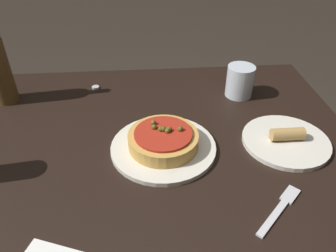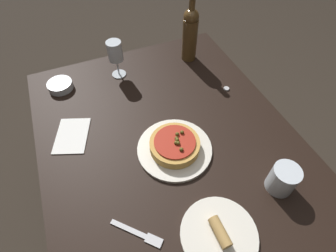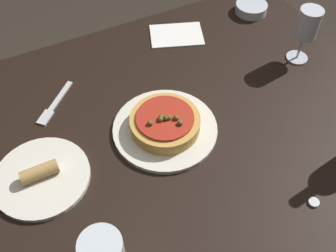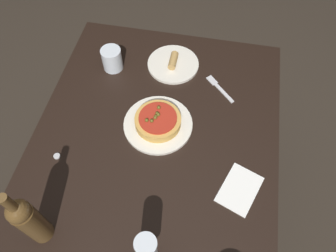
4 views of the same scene
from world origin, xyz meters
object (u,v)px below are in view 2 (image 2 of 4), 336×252
at_px(pizza, 175,144).
at_px(wine_glass, 115,53).
at_px(fork, 140,234).
at_px(water_cup, 283,179).
at_px(dinner_plate, 175,149).
at_px(side_plate, 218,234).
at_px(wine_bottle, 190,33).
at_px(side_bowl, 60,85).
at_px(bottle_cap, 226,89).
at_px(dining_table, 168,152).

bearing_deg(pizza, wine_glass, -171.42).
bearing_deg(fork, water_cup, 41.97).
relative_size(dinner_plate, water_cup, 2.70).
distance_m(dinner_plate, side_plate, 0.32).
xyz_separation_m(wine_glass, side_plate, (0.79, 0.07, -0.11)).
distance_m(wine_bottle, side_bowl, 0.61).
relative_size(wine_glass, fork, 1.30).
bearing_deg(water_cup, fork, -93.55).
distance_m(pizza, side_bowl, 0.58).
relative_size(wine_glass, side_plate, 0.76).
height_order(fork, side_plate, side_plate).
distance_m(side_bowl, side_plate, 0.86).
distance_m(wine_glass, fork, 0.72).
bearing_deg(water_cup, pizza, -135.81).
bearing_deg(fork, dinner_plate, 92.93).
relative_size(water_cup, side_plate, 0.44).
relative_size(fork, side_plate, 0.59).
xyz_separation_m(dinner_plate, side_plate, (0.32, -0.00, 0.00)).
bearing_deg(bottle_cap, side_plate, -32.74).
distance_m(water_cup, side_plate, 0.26).
xyz_separation_m(pizza, bottle_cap, (-0.20, 0.33, -0.03)).
height_order(side_plate, bottle_cap, side_plate).
distance_m(dining_table, wine_bottle, 0.54).
height_order(pizza, wine_glass, wine_glass).
relative_size(dining_table, dinner_plate, 4.32).
distance_m(water_cup, side_bowl, 0.94).
distance_m(pizza, fork, 0.31).
bearing_deg(dinner_plate, pizza, 74.58).
bearing_deg(side_plate, wine_glass, -175.13).
xyz_separation_m(wine_glass, wine_bottle, (0.01, 0.34, 0.01)).
height_order(wine_glass, wine_bottle, wine_bottle).
bearing_deg(side_bowl, wine_bottle, 88.45).
bearing_deg(fork, wine_bottle, 100.69).
relative_size(dining_table, water_cup, 11.65).
bearing_deg(dinner_plate, dining_table, -178.33).
distance_m(wine_glass, side_bowl, 0.28).
bearing_deg(dining_table, wine_bottle, 146.09).
bearing_deg(bottle_cap, dinner_plate, -58.49).
height_order(wine_bottle, water_cup, wine_bottle).
xyz_separation_m(dining_table, wine_bottle, (-0.41, 0.27, 0.23)).
bearing_deg(side_bowl, water_cup, 38.00).
relative_size(wine_bottle, side_plate, 1.40).
relative_size(wine_glass, side_bowl, 1.61).
bearing_deg(fork, pizza, 92.90).
distance_m(wine_bottle, side_plate, 0.84).
xyz_separation_m(wine_glass, fork, (0.70, -0.14, -0.12)).
bearing_deg(pizza, water_cup, 44.19).
bearing_deg(side_plate, bottle_cap, 147.26).
distance_m(dinner_plate, bottle_cap, 0.39).
bearing_deg(water_cup, dinner_plate, -135.79).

